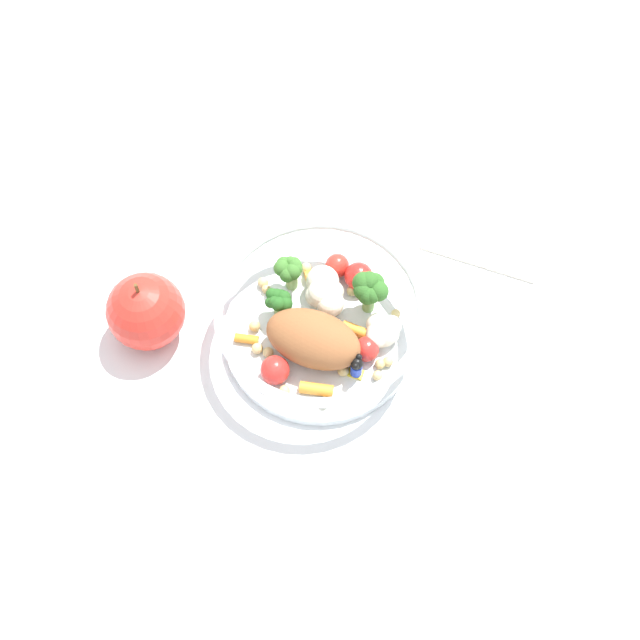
# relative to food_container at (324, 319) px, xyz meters

# --- Properties ---
(ground_plane) EXTENTS (2.40, 2.40, 0.00)m
(ground_plane) POSITION_rel_food_container_xyz_m (0.01, 0.00, -0.03)
(ground_plane) COLOR white
(food_container) EXTENTS (0.20, 0.20, 0.06)m
(food_container) POSITION_rel_food_container_xyz_m (0.00, 0.00, 0.00)
(food_container) COLOR white
(food_container) RESTS_ON ground_plane
(loose_apple) EXTENTS (0.08, 0.08, 0.09)m
(loose_apple) POSITION_rel_food_container_xyz_m (0.09, -0.15, 0.01)
(loose_apple) COLOR red
(loose_apple) RESTS_ON ground_plane
(folded_napkin) EXTENTS (0.14, 0.14, 0.01)m
(folded_napkin) POSITION_rel_food_container_xyz_m (-0.21, 0.09, -0.03)
(folded_napkin) COLOR silver
(folded_napkin) RESTS_ON ground_plane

